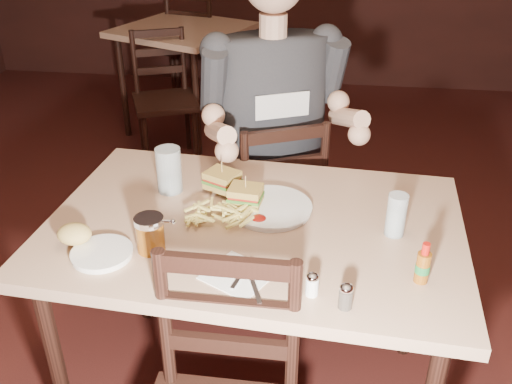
# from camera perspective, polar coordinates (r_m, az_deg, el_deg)

# --- Properties ---
(room_shell) EXTENTS (7.00, 7.00, 7.00)m
(room_shell) POSITION_cam_1_polar(r_m,az_deg,el_deg) (1.68, 1.49, 18.36)
(room_shell) COLOR black
(room_shell) RESTS_ON ground
(main_table) EXTENTS (1.33, 0.94, 0.77)m
(main_table) POSITION_cam_1_polar(r_m,az_deg,el_deg) (1.82, -0.21, -5.04)
(main_table) COLOR tan
(main_table) RESTS_ON ground
(bg_table) EXTENTS (1.04, 1.04, 0.77)m
(bg_table) POSITION_cam_1_polar(r_m,az_deg,el_deg) (4.20, -7.30, 14.87)
(bg_table) COLOR tan
(bg_table) RESTS_ON ground
(chair_far) EXTENTS (0.55, 0.57, 0.88)m
(chair_far) POSITION_cam_1_polar(r_m,az_deg,el_deg) (2.51, 1.40, -1.22)
(chair_far) COLOR black
(chair_far) RESTS_ON ground
(bg_chair_far) EXTENTS (0.53, 0.56, 0.94)m
(bg_chair_far) POSITION_cam_1_polar(r_m,az_deg,el_deg) (4.77, -5.51, 14.10)
(bg_chair_far) COLOR black
(bg_chair_far) RESTS_ON ground
(bg_chair_near) EXTENTS (0.53, 0.55, 0.85)m
(bg_chair_near) POSITION_cam_1_polar(r_m,az_deg,el_deg) (3.77, -9.07, 8.95)
(bg_chair_near) COLOR black
(bg_chair_near) RESTS_ON ground
(diner) EXTENTS (0.74, 0.67, 1.03)m
(diner) POSITION_cam_1_polar(r_m,az_deg,el_deg) (2.24, 1.99, 9.86)
(diner) COLOR #28292C
(diner) RESTS_ON chair_far
(dinner_plate) EXTENTS (0.28, 0.28, 0.01)m
(dinner_plate) POSITION_cam_1_polar(r_m,az_deg,el_deg) (1.83, 1.45, -1.68)
(dinner_plate) COLOR white
(dinner_plate) RESTS_ON main_table
(sandwich_left) EXTENTS (0.13, 0.12, 0.09)m
(sandwich_left) POSITION_cam_1_polar(r_m,az_deg,el_deg) (1.91, -3.41, 1.67)
(sandwich_left) COLOR gold
(sandwich_left) RESTS_ON dinner_plate
(sandwich_right) EXTENTS (0.11, 0.10, 0.09)m
(sandwich_right) POSITION_cam_1_polar(r_m,az_deg,el_deg) (1.82, -1.04, 0.13)
(sandwich_right) COLOR gold
(sandwich_right) RESTS_ON dinner_plate
(fries_pile) EXTENTS (0.26, 0.19, 0.04)m
(fries_pile) POSITION_cam_1_polar(r_m,az_deg,el_deg) (1.76, -3.61, -2.07)
(fries_pile) COLOR #DACB65
(fries_pile) RESTS_ON dinner_plate
(ketchup_dollop) EXTENTS (0.05, 0.05, 0.01)m
(ketchup_dollop) POSITION_cam_1_polar(r_m,az_deg,el_deg) (1.75, 0.28, -2.64)
(ketchup_dollop) COLOR maroon
(ketchup_dollop) RESTS_ON dinner_plate
(glass_left) EXTENTS (0.09, 0.09, 0.16)m
(glass_left) POSITION_cam_1_polar(r_m,az_deg,el_deg) (1.93, -8.69, 2.18)
(glass_left) COLOR silver
(glass_left) RESTS_ON main_table
(glass_right) EXTENTS (0.06, 0.06, 0.13)m
(glass_right) POSITION_cam_1_polar(r_m,az_deg,el_deg) (1.73, 13.84, -2.24)
(glass_right) COLOR silver
(glass_right) RESTS_ON main_table
(hot_sauce) EXTENTS (0.04, 0.04, 0.12)m
(hot_sauce) POSITION_cam_1_polar(r_m,az_deg,el_deg) (1.56, 16.40, -6.80)
(hot_sauce) COLOR brown
(hot_sauce) RESTS_ON main_table
(salt_shaker) EXTENTS (0.04, 0.04, 0.06)m
(salt_shaker) POSITION_cam_1_polar(r_m,az_deg,el_deg) (1.48, 5.63, -9.23)
(salt_shaker) COLOR white
(salt_shaker) RESTS_ON main_table
(pepper_shaker) EXTENTS (0.04, 0.04, 0.07)m
(pepper_shaker) POSITION_cam_1_polar(r_m,az_deg,el_deg) (1.45, 8.96, -10.32)
(pepper_shaker) COLOR #38332D
(pepper_shaker) RESTS_ON main_table
(syrup_dispenser) EXTENTS (0.09, 0.09, 0.11)m
(syrup_dispenser) POSITION_cam_1_polar(r_m,az_deg,el_deg) (1.65, -10.54, -4.15)
(syrup_dispenser) COLOR brown
(syrup_dispenser) RESTS_ON main_table
(napkin) EXTENTS (0.22, 0.21, 0.00)m
(napkin) POSITION_cam_1_polar(r_m,az_deg,el_deg) (1.55, -1.81, -8.29)
(napkin) COLOR white
(napkin) RESTS_ON main_table
(knife) EXTENTS (0.08, 0.19, 0.00)m
(knife) POSITION_cam_1_polar(r_m,az_deg,el_deg) (1.53, -0.44, -8.72)
(knife) COLOR silver
(knife) RESTS_ON napkin
(fork) EXTENTS (0.04, 0.15, 0.00)m
(fork) POSITION_cam_1_polar(r_m,az_deg,el_deg) (1.56, -1.35, -8.05)
(fork) COLOR silver
(fork) RESTS_ON napkin
(side_plate) EXTENTS (0.18, 0.18, 0.01)m
(side_plate) POSITION_cam_1_polar(r_m,az_deg,el_deg) (1.68, -15.13, -6.05)
(side_plate) COLOR white
(side_plate) RESTS_ON main_table
(bread_roll) EXTENTS (0.11, 0.09, 0.06)m
(bread_roll) POSITION_cam_1_polar(r_m,az_deg,el_deg) (1.72, -17.71, -4.02)
(bread_roll) COLOR tan
(bread_roll) RESTS_ON side_plate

